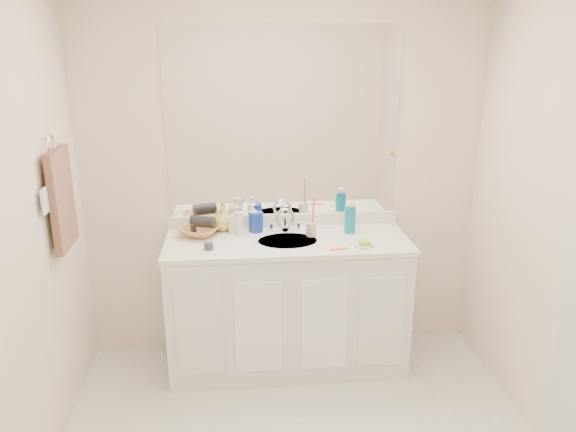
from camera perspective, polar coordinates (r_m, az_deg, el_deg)
The scene contains 24 objects.
wall_back at distance 3.67m, azimuth -0.47°, elevation 3.81°, with size 2.60×0.02×2.40m, color #FAE1C3.
vanity_cabinet at distance 3.69m, azimuth -0.07°, elevation -9.02°, with size 1.50×0.55×0.85m, color white.
countertop at distance 3.51m, azimuth -0.08°, elevation -2.62°, with size 1.52×0.57×0.03m, color white.
backsplash at distance 3.73m, azimuth -0.44°, elevation -0.42°, with size 1.52×0.03×0.08m, color white.
sink_basin at distance 3.49m, azimuth -0.05°, elevation -2.69°, with size 0.37×0.37×0.02m, color beige.
faucet at distance 3.63m, azimuth -0.31°, elevation -0.69°, with size 0.02×0.02×0.11m, color silver.
mirror at distance 3.59m, azimuth -0.48°, elevation 9.36°, with size 1.48×0.01×1.20m, color white.
blue_mug at distance 3.63m, azimuth -3.28°, elevation -0.59°, with size 0.09×0.09×0.13m, color navy.
tan_cup at distance 3.55m, azimuth 2.38°, elevation -1.37°, with size 0.06×0.06×0.09m, color #CDB890.
toothbrush at distance 3.52m, azimuth 2.57°, elevation 0.28°, with size 0.01×0.01×0.22m, color #DE3A8D.
mouthwash_bottle at distance 3.62m, azimuth 6.32°, elevation -0.38°, with size 0.07×0.07×0.17m, color #0B748E.
soap_dish at distance 3.41m, azimuth 7.76°, elevation -3.00°, with size 0.11×0.09×0.01m, color silver.
green_soap at distance 3.41m, azimuth 7.77°, elevation -2.72°, with size 0.07×0.05×0.02m, color #9DD133.
orange_comb at distance 3.35m, azimuth 5.17°, elevation -3.37°, with size 0.11×0.02×0.00m, color #F35619.
dark_jar at distance 3.37m, azimuth -8.05°, elevation -3.06°, with size 0.06×0.06×0.04m, color #36353C.
extra_white_bottle at distance 3.57m, azimuth -4.92°, elevation -0.78°, with size 0.05×0.05×0.15m, color silver.
soap_bottle_white at distance 3.64m, azimuth -3.58°, elevation -0.13°, with size 0.07×0.07×0.18m, color white.
soap_bottle_cream at distance 3.62m, azimuth -5.33°, elevation -0.33°, with size 0.08×0.08×0.17m, color #EFE7C3.
soap_bottle_yellow at distance 3.66m, azimuth -6.65°, elevation -0.29°, with size 0.12×0.12×0.16m, color #DABB54.
wicker_basket at distance 3.61m, azimuth -8.94°, elevation -1.46°, with size 0.25×0.25×0.06m, color #B67949.
hair_dryer at distance 3.59m, azimuth -8.66°, elevation -0.56°, with size 0.07×0.07×0.15m, color black.
towel_ring at distance 3.22m, azimuth -22.96°, elevation 6.71°, with size 0.11×0.11×0.01m, color silver.
hand_towel at distance 3.28m, azimuth -21.99°, elevation 1.60°, with size 0.04×0.32×0.55m, color brown.
switch_plate at distance 3.09m, azimuth -23.48°, elevation 1.41°, with size 0.01×0.09×0.13m, color silver.
Camera 1 is at (-0.30, -2.24, 2.11)m, focal length 35.00 mm.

